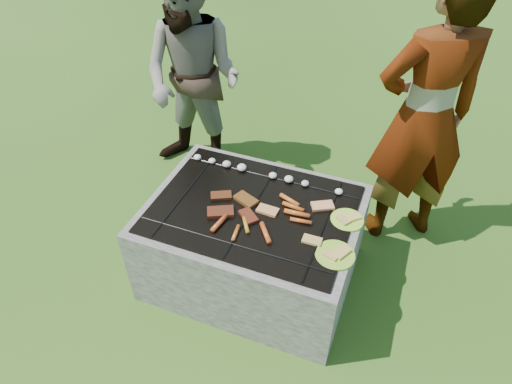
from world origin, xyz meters
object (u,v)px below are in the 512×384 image
at_px(plate_near, 335,255).
at_px(bystander, 193,79).
at_px(fire_pit, 253,245).
at_px(plate_far, 347,220).
at_px(cook, 424,118).

distance_m(plate_near, bystander, 1.87).
distance_m(fire_pit, plate_far, 0.66).
xyz_separation_m(fire_pit, plate_far, (0.56, 0.11, 0.33)).
distance_m(cook, bystander, 1.75).
xyz_separation_m(cook, bystander, (-1.74, 0.15, -0.12)).
xyz_separation_m(plate_far, plate_near, (0.00, -0.30, 0.00)).
bearing_deg(fire_pit, plate_near, -18.36).
bearing_deg(bystander, plate_near, -33.95).
relative_size(plate_far, cook, 0.13).
relative_size(fire_pit, cook, 0.67).
bearing_deg(cook, bystander, -36.05).
height_order(plate_far, bystander, bystander).
relative_size(plate_near, cook, 0.13).
distance_m(fire_pit, cook, 1.37).
bearing_deg(plate_near, plate_far, 90.22).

